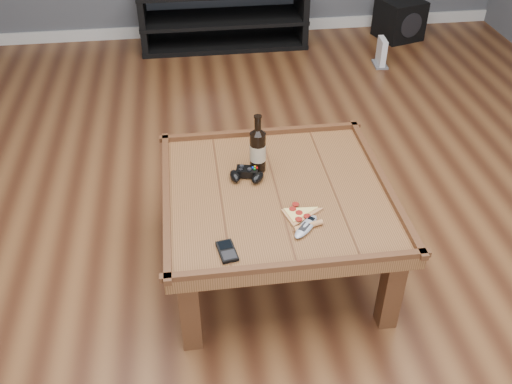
{
  "coord_description": "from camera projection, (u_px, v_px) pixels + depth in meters",
  "views": [
    {
      "loc": [
        -0.36,
        -1.98,
        1.96
      ],
      "look_at": [
        -0.11,
        -0.09,
        0.52
      ],
      "focal_mm": 40.0,
      "sensor_mm": 36.0,
      "label": 1
    }
  ],
  "objects": [
    {
      "name": "beer_bottle",
      "position": [
        258.0,
        149.0,
        2.58
      ],
      "size": [
        0.07,
        0.07,
        0.29
      ],
      "color": "black",
      "rests_on": "coffee_table"
    },
    {
      "name": "pizza_slice",
      "position": [
        300.0,
        216.0,
        2.37
      ],
      "size": [
        0.19,
        0.26,
        0.02
      ],
      "rotation": [
        0.0,
        0.0,
        0.26
      ],
      "color": "tan",
      "rests_on": "coffee_table"
    },
    {
      "name": "baseboard",
      "position": [
        222.0,
        28.0,
        5.13
      ],
      "size": [
        5.0,
        0.02,
        0.1
      ],
      "primitive_type": "cube",
      "color": "silver",
      "rests_on": "ground"
    },
    {
      "name": "smartphone",
      "position": [
        227.0,
        251.0,
        2.2
      ],
      "size": [
        0.08,
        0.13,
        0.02
      ],
      "rotation": [
        0.0,
        0.0,
        0.17
      ],
      "color": "black",
      "rests_on": "coffee_table"
    },
    {
      "name": "game_console",
      "position": [
        381.0,
        53.0,
        4.56
      ],
      "size": [
        0.11,
        0.18,
        0.22
      ],
      "rotation": [
        0.0,
        0.0,
        -0.07
      ],
      "color": "slate",
      "rests_on": "ground"
    },
    {
      "name": "coffee_table",
      "position": [
        277.0,
        201.0,
        2.56
      ],
      "size": [
        1.03,
        1.03,
        0.48
      ],
      "color": "#533317",
      "rests_on": "ground"
    },
    {
      "name": "ground",
      "position": [
        275.0,
        264.0,
        2.79
      ],
      "size": [
        6.0,
        6.0,
        0.0
      ],
      "primitive_type": "plane",
      "color": "#412112",
      "rests_on": "ground"
    },
    {
      "name": "remote_control",
      "position": [
        306.0,
        227.0,
        2.31
      ],
      "size": [
        0.15,
        0.16,
        0.02
      ],
      "rotation": [
        0.0,
        0.0,
        -0.69
      ],
      "color": "#999DA6",
      "rests_on": "coffee_table"
    },
    {
      "name": "game_controller",
      "position": [
        247.0,
        174.0,
        2.58
      ],
      "size": [
        0.17,
        0.14,
        0.05
      ],
      "rotation": [
        0.0,
        0.0,
        -0.24
      ],
      "color": "black",
      "rests_on": "coffee_table"
    },
    {
      "name": "media_console",
      "position": [
        223.0,
        16.0,
        4.82
      ],
      "size": [
        1.4,
        0.45,
        0.5
      ],
      "color": "black",
      "rests_on": "ground"
    },
    {
      "name": "subwoofer",
      "position": [
        400.0,
        19.0,
        4.99
      ],
      "size": [
        0.42,
        0.42,
        0.34
      ],
      "rotation": [
        0.0,
        0.0,
        0.3
      ],
      "color": "black",
      "rests_on": "ground"
    }
  ]
}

